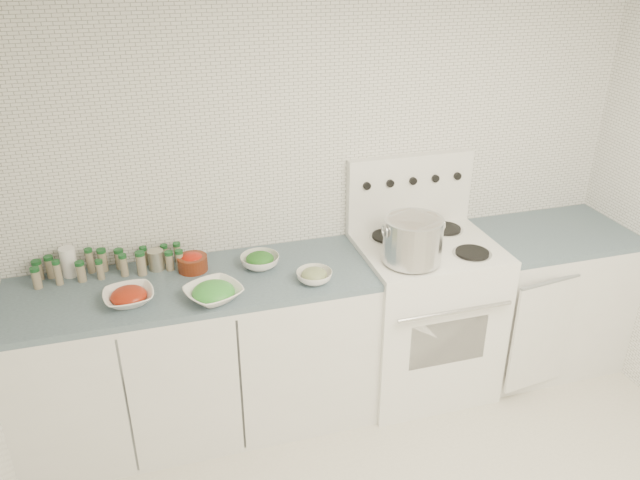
{
  "coord_description": "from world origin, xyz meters",
  "views": [
    {
      "loc": [
        -0.97,
        -1.62,
        2.48
      ],
      "look_at": [
        -0.16,
        1.14,
        1.07
      ],
      "focal_mm": 35.0,
      "sensor_mm": 36.0,
      "label": 1
    }
  ],
  "objects": [
    {
      "name": "salt_canister",
      "position": [
        -1.41,
        1.44,
        0.98
      ],
      "size": [
        0.08,
        0.08,
        0.16
      ],
      "primitive_type": "cylinder",
      "rotation": [
        0.0,
        0.0,
        0.06
      ],
      "color": "white",
      "rests_on": "counter_left"
    },
    {
      "name": "bowl_zucchini",
      "position": [
        -0.22,
        1.02,
        0.93
      ],
      "size": [
        0.22,
        0.22,
        0.07
      ],
      "color": "white",
      "rests_on": "counter_left"
    },
    {
      "name": "bowl_pepper",
      "position": [
        -0.8,
        1.32,
        0.95
      ],
      "size": [
        0.16,
        0.16,
        0.1
      ],
      "color": "#612410",
      "rests_on": "counter_left"
    },
    {
      "name": "stock_pot",
      "position": [
        0.31,
        1.02,
        1.07
      ],
      "size": [
        0.33,
        0.31,
        0.23
      ],
      "rotation": [
        0.0,
        0.0,
        0.35
      ],
      "color": "silver",
      "rests_on": "stove"
    },
    {
      "name": "room_walls",
      "position": [
        0.0,
        0.0,
        1.56
      ],
      "size": [
        3.54,
        3.04,
        2.52
      ],
      "color": "white",
      "rests_on": "ground"
    },
    {
      "name": "stove",
      "position": [
        0.48,
        1.19,
        0.5
      ],
      "size": [
        0.76,
        0.7,
        1.36
      ],
      "color": "white",
      "rests_on": "ground"
    },
    {
      "name": "bowl_tomato",
      "position": [
        -1.13,
        1.08,
        0.93
      ],
      "size": [
        0.26,
        0.26,
        0.08
      ],
      "color": "white",
      "rests_on": "counter_left"
    },
    {
      "name": "bowl_broccoli",
      "position": [
        -0.46,
        1.25,
        0.94
      ],
      "size": [
        0.21,
        0.21,
        0.08
      ],
      "color": "white",
      "rests_on": "counter_left"
    },
    {
      "name": "tin_can",
      "position": [
        -0.98,
        1.38,
        0.95
      ],
      "size": [
        0.1,
        0.1,
        0.11
      ],
      "primitive_type": "cylinder",
      "rotation": [
        0.0,
        0.0,
        0.35
      ],
      "color": "#A7A18D",
      "rests_on": "counter_left"
    },
    {
      "name": "bowl_snowpea",
      "position": [
        -0.74,
        1.0,
        0.94
      ],
      "size": [
        0.34,
        0.34,
        0.09
      ],
      "color": "white",
      "rests_on": "counter_left"
    },
    {
      "name": "spice_cluster",
      "position": [
        -1.22,
        1.4,
        0.96
      ],
      "size": [
        0.75,
        0.16,
        0.14
      ],
      "color": "gray",
      "rests_on": "counter_left"
    },
    {
      "name": "counter_left",
      "position": [
        -0.82,
        1.19,
        0.45
      ],
      "size": [
        1.85,
        0.62,
        0.9
      ],
      "color": "white",
      "rests_on": "ground"
    },
    {
      "name": "counter_right",
      "position": [
        1.3,
        1.19,
        0.45
      ],
      "size": [
        0.89,
        0.68,
        0.9
      ],
      "color": "white",
      "rests_on": "ground"
    }
  ]
}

